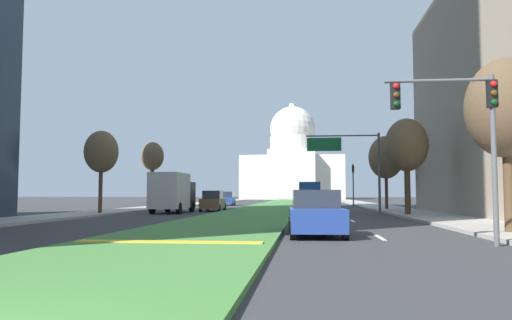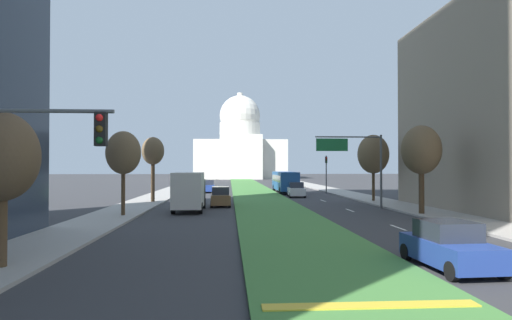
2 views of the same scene
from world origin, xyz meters
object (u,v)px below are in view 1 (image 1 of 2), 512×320
(street_tree_right_mid, at_px, (407,146))
(street_tree_right_far, at_px, (386,157))
(street_tree_right_near, at_px, (507,109))
(box_truck_delivery, at_px, (172,192))
(sedan_lead_stopped, at_px, (316,214))
(sedan_midblock, at_px, (213,202))
(overhead_guide_sign, at_px, (351,155))
(street_tree_left_mid, at_px, (101,152))
(sedan_far_horizon, at_px, (227,199))
(street_tree_left_far, at_px, (152,157))
(capitol_building, at_px, (293,165))
(traffic_light_near_right, at_px, (464,120))
(traffic_light_far_right, at_px, (353,179))
(city_bus, at_px, (309,192))
(sedan_distant, at_px, (313,200))

(street_tree_right_mid, height_order, street_tree_right_far, street_tree_right_far)
(street_tree_right_near, distance_m, box_truck_delivery, 27.22)
(sedan_lead_stopped, height_order, sedan_midblock, sedan_midblock)
(street_tree_right_far, bearing_deg, overhead_guide_sign, -119.76)
(overhead_guide_sign, xyz_separation_m, box_truck_delivery, (-14.43, -1.50, -2.99))
(street_tree_left_mid, xyz_separation_m, sedan_far_horizon, (4.70, 29.81, -3.81))
(street_tree_right_far, xyz_separation_m, sedan_far_horizon, (-18.02, 17.77, -4.12))
(sedan_lead_stopped, bearing_deg, street_tree_left_mid, 132.81)
(overhead_guide_sign, distance_m, street_tree_left_far, 20.15)
(street_tree_right_mid, bearing_deg, street_tree_left_mid, 179.43)
(overhead_guide_sign, xyz_separation_m, street_tree_right_near, (3.97, -21.32, 0.09))
(street_tree_right_mid, bearing_deg, sedan_lead_stopped, -111.71)
(sedan_lead_stopped, bearing_deg, sedan_far_horizon, 103.16)
(sedan_midblock, relative_size, box_truck_delivery, 0.71)
(box_truck_delivery, bearing_deg, capitol_building, 86.17)
(street_tree_left_mid, bearing_deg, street_tree_right_mid, -0.57)
(sedan_lead_stopped, distance_m, sedan_far_horizon, 47.92)
(sedan_midblock, xyz_separation_m, box_truck_delivery, (-2.47, -4.56, 0.83))
(street_tree_right_near, bearing_deg, sedan_lead_stopped, -173.50)
(traffic_light_near_right, xyz_separation_m, street_tree_right_far, (2.64, 31.97, 1.17))
(traffic_light_far_right, bearing_deg, overhead_guide_sign, -95.71)
(street_tree_left_mid, distance_m, street_tree_left_far, 12.34)
(capitol_building, relative_size, box_truck_delivery, 4.39)
(street_tree_right_near, distance_m, sedan_lead_stopped, 8.28)
(capitol_building, xyz_separation_m, street_tree_right_far, (11.45, -93.66, -4.60))
(traffic_light_far_right, bearing_deg, street_tree_right_mid, -87.12)
(traffic_light_near_right, xyz_separation_m, sedan_midblock, (-13.17, 28.29, -2.95))
(city_bus, bearing_deg, sedan_far_horizon, 173.31)
(street_tree_left_mid, height_order, city_bus, street_tree_left_mid)
(box_truck_delivery, bearing_deg, traffic_light_near_right, -56.61)
(sedan_lead_stopped, bearing_deg, traffic_light_far_right, 82.91)
(sedan_distant, relative_size, box_truck_delivery, 0.67)
(traffic_light_near_right, bearing_deg, sedan_distant, 95.95)
(overhead_guide_sign, bearing_deg, city_bus, 97.96)
(street_tree_left_mid, xyz_separation_m, sedan_distant, (15.90, 20.17, -3.82))
(street_tree_left_mid, bearing_deg, sedan_distant, 51.75)
(traffic_light_near_right, height_order, box_truck_delivery, traffic_light_near_right)
(capitol_building, relative_size, sedan_lead_stopped, 6.71)
(sedan_far_horizon, bearing_deg, city_bus, -6.69)
(capitol_building, distance_m, overhead_guide_sign, 100.81)
(street_tree_left_mid, relative_size, street_tree_left_far, 0.94)
(street_tree_left_far, height_order, sedan_midblock, street_tree_left_far)
(sedan_midblock, bearing_deg, street_tree_right_near, -56.84)
(street_tree_left_mid, relative_size, box_truck_delivery, 0.98)
(sedan_distant, relative_size, city_bus, 0.39)
(capitol_building, relative_size, traffic_light_near_right, 5.41)
(street_tree_right_far, bearing_deg, sedan_lead_stopped, -103.83)
(street_tree_right_mid, height_order, sedan_distant, street_tree_right_mid)
(capitol_building, height_order, city_bus, capitol_building)
(traffic_light_far_right, relative_size, street_tree_left_far, 0.78)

